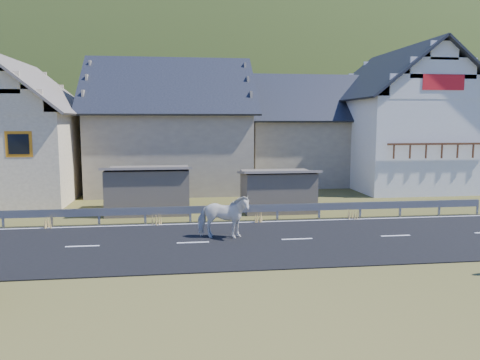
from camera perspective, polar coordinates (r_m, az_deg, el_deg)
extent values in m
plane|color=#3C3F17|center=(17.73, -5.76, -7.73)|extent=(160.00, 160.00, 0.00)
cube|color=black|center=(17.73, -5.76, -7.66)|extent=(60.00, 7.00, 0.04)
cube|color=silver|center=(17.72, -5.76, -7.59)|extent=(60.00, 6.60, 0.01)
cube|color=#93969B|center=(21.19, -6.09, -3.64)|extent=(28.00, 0.08, 0.34)
cube|color=#93969B|center=(22.55, -26.92, -4.33)|extent=(0.10, 0.06, 0.70)
cube|color=#93969B|center=(21.96, -21.98, -4.36)|extent=(0.10, 0.06, 0.70)
cube|color=#93969B|center=(21.54, -16.81, -4.36)|extent=(0.10, 0.06, 0.70)
cube|color=#93969B|center=(21.31, -11.48, -4.32)|extent=(0.10, 0.06, 0.70)
cube|color=#93969B|center=(21.26, -6.08, -4.24)|extent=(0.10, 0.06, 0.70)
cube|color=#93969B|center=(21.39, -0.70, -4.13)|extent=(0.10, 0.06, 0.70)
cube|color=#93969B|center=(21.71, 4.56, -3.98)|extent=(0.10, 0.06, 0.70)
cube|color=#93969B|center=(22.21, 9.62, -3.80)|extent=(0.10, 0.06, 0.70)
cube|color=#93969B|center=(22.88, 14.42, -3.61)|extent=(0.10, 0.06, 0.70)
cube|color=#93969B|center=(23.69, 18.93, -3.41)|extent=(0.10, 0.06, 0.70)
cube|color=#93969B|center=(24.64, 23.10, -3.20)|extent=(0.10, 0.06, 0.70)
cube|color=#93969B|center=(25.71, 26.95, -2.99)|extent=(0.10, 0.06, 0.70)
cube|color=#6E6150|center=(23.93, -11.07, -1.22)|extent=(4.30, 3.30, 2.40)
cube|color=#6E6150|center=(23.92, 4.60, -1.35)|extent=(3.80, 2.90, 2.20)
cube|color=#F7E3B7|center=(30.72, -25.56, 2.68)|extent=(7.00, 9.00, 5.00)
cube|color=orange|center=(25.90, -25.37, 3.97)|extent=(1.30, 0.12, 1.30)
cube|color=gray|center=(32.20, -8.42, 3.50)|extent=(10.00, 9.00, 5.00)
cube|color=gray|center=(35.49, 8.03, 3.52)|extent=(9.00, 8.00, 4.60)
cube|color=silver|center=(34.79, 18.99, 4.28)|extent=(8.00, 10.00, 6.00)
cube|color=red|center=(30.42, 23.57, 10.87)|extent=(2.60, 0.06, 0.90)
cube|color=#552D1B|center=(30.18, 23.43, 4.06)|extent=(6.80, 0.12, 0.12)
ellipsoid|color=#293E18|center=(198.73, -5.84, 0.14)|extent=(440.00, 280.00, 260.00)
imported|color=silver|center=(18.08, -2.06, -4.47)|extent=(1.27, 2.17, 1.72)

